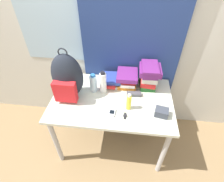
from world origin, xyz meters
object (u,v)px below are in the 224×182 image
at_px(backpack, 67,78).
at_px(camera_pouch, 162,112).
at_px(sunscreen_bottle, 129,102).
at_px(sunglasses_case, 134,94).
at_px(water_bottle, 93,83).
at_px(sports_bottle, 103,83).
at_px(wristwatch, 125,116).
at_px(book_stack_center, 127,79).
at_px(cell_phone, 112,113).
at_px(book_stack_left, 111,80).
at_px(book_stack_right, 149,76).

xyz_separation_m(backpack, camera_pouch, (0.91, -0.16, -0.19)).
relative_size(sunscreen_bottle, sunglasses_case, 1.17).
height_order(water_bottle, sports_bottle, sports_bottle).
bearing_deg(sunscreen_bottle, sunglasses_case, 75.65).
distance_m(sunscreen_bottle, wristwatch, 0.13).
height_order(book_stack_center, cell_phone, book_stack_center).
xyz_separation_m(book_stack_left, sunglasses_case, (0.26, -0.16, -0.03)).
relative_size(sunglasses_case, wristwatch, 1.93).
bearing_deg(water_bottle, wristwatch, -41.91).
bearing_deg(wristwatch, book_stack_center, 91.01).
height_order(book_stack_center, wristwatch, book_stack_center).
bearing_deg(backpack, camera_pouch, -10.28).
bearing_deg(book_stack_left, water_bottle, -140.19).
bearing_deg(wristwatch, sports_bottle, 128.34).
distance_m(book_stack_left, book_stack_right, 0.42).
height_order(water_bottle, cell_phone, water_bottle).
height_order(sports_bottle, wristwatch, sports_bottle).
bearing_deg(wristwatch, book_stack_right, 64.44).
bearing_deg(water_bottle, sunscreen_bottle, -29.71).
bearing_deg(book_stack_left, book_stack_right, 0.23).
bearing_deg(book_stack_left, wristwatch, -67.20).
distance_m(backpack, sunglasses_case, 0.69).
distance_m(book_stack_center, sunglasses_case, 0.20).
xyz_separation_m(book_stack_left, sports_bottle, (-0.06, -0.14, 0.07)).
bearing_deg(backpack, book_stack_left, 31.29).
xyz_separation_m(book_stack_left, book_stack_center, (0.18, 0.01, 0.03)).
xyz_separation_m(book_stack_right, camera_pouch, (0.11, -0.40, -0.11)).
relative_size(sunglasses_case, camera_pouch, 1.13).
xyz_separation_m(sports_bottle, cell_phone, (0.13, -0.30, -0.11)).
bearing_deg(camera_pouch, backpack, 169.72).
xyz_separation_m(sunglasses_case, wristwatch, (-0.07, -0.29, -0.01)).
relative_size(book_stack_center, cell_phone, 2.41).
height_order(book_stack_left, book_stack_right, book_stack_right).
bearing_deg(book_stack_center, wristwatch, -88.99).
height_order(book_stack_right, sunscreen_bottle, book_stack_right).
bearing_deg(backpack, book_stack_center, 23.10).
xyz_separation_m(book_stack_left, water_bottle, (-0.16, -0.14, 0.05)).
distance_m(book_stack_left, wristwatch, 0.50).
bearing_deg(sports_bottle, book_stack_right, 16.34).
distance_m(book_stack_center, sports_bottle, 0.29).
bearing_deg(book_stack_center, cell_phone, -104.74).
bearing_deg(wristwatch, sunglasses_case, 75.93).
bearing_deg(sports_bottle, sunglasses_case, -4.80).
xyz_separation_m(backpack, sunglasses_case, (0.65, 0.07, -0.21)).
bearing_deg(book_stack_center, water_bottle, -157.46).
xyz_separation_m(book_stack_center, book_stack_right, (0.23, -0.01, 0.07)).
bearing_deg(cell_phone, camera_pouch, 4.04).
xyz_separation_m(cell_phone, wristwatch, (0.12, -0.02, -0.00)).
relative_size(book_stack_center, book_stack_right, 0.92).
xyz_separation_m(book_stack_center, sunscreen_bottle, (0.03, -0.36, 0.00)).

